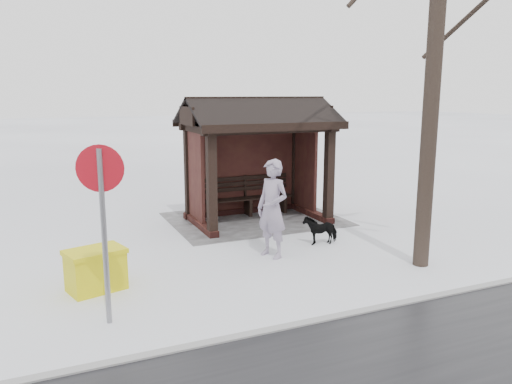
% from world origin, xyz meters
% --- Properties ---
extents(ground, '(120.00, 120.00, 0.00)m').
position_xyz_m(ground, '(0.00, 0.00, 0.00)').
color(ground, white).
rests_on(ground, ground).
extents(kerb, '(120.00, 0.15, 0.06)m').
position_xyz_m(kerb, '(0.00, 5.50, 0.01)').
color(kerb, gray).
rests_on(kerb, ground).
extents(trampled_patch, '(4.20, 3.20, 0.02)m').
position_xyz_m(trampled_patch, '(0.00, -0.20, 0.01)').
color(trampled_patch, gray).
rests_on(trampled_patch, ground).
extents(bus_shelter, '(3.60, 2.40, 3.09)m').
position_xyz_m(bus_shelter, '(0.00, -0.16, 2.17)').
color(bus_shelter, '#391715').
rests_on(bus_shelter, ground).
extents(pedestrian, '(0.70, 0.83, 1.93)m').
position_xyz_m(pedestrian, '(0.85, 2.64, 0.97)').
color(pedestrian, gray).
rests_on(pedestrian, ground).
extents(dog, '(0.74, 0.39, 0.60)m').
position_xyz_m(dog, '(-0.48, 2.25, 0.30)').
color(dog, black).
rests_on(dog, ground).
extents(grit_bin, '(1.04, 0.85, 0.69)m').
position_xyz_m(grit_bin, '(4.22, 3.04, 0.35)').
color(grit_bin, '#D0C60C').
rests_on(grit_bin, ground).
extents(road_sign, '(0.61, 0.25, 2.51)m').
position_xyz_m(road_sign, '(4.19, 4.33, 1.79)').
color(road_sign, slate).
rests_on(road_sign, ground).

